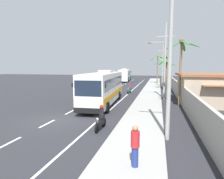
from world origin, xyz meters
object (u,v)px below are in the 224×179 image
(palm_fourth, at_px, (166,63))
(motorcycle_beside_bus, at_px, (129,90))
(pedestrian_near_kerb, at_px, (135,145))
(palm_third, at_px, (181,57))
(utility_pole_mid, at_px, (164,59))
(utility_pole_far, at_px, (163,65))
(coach_bus_foreground, at_px, (104,87))
(palm_second, at_px, (165,69))
(palm_farthest, at_px, (158,63))
(motorcycle_trailing, at_px, (101,120))
(palm_nearest, at_px, (166,67))
(coach_bus_far_lane, at_px, (125,75))
(utility_pole_nearest, at_px, (170,49))

(palm_fourth, bearing_deg, motorcycle_beside_bus, -105.34)
(palm_fourth, bearing_deg, pedestrian_near_kerb, -93.34)
(palm_third, bearing_deg, motorcycle_beside_bus, 129.89)
(utility_pole_mid, bearing_deg, utility_pole_far, 89.73)
(coach_bus_foreground, distance_m, utility_pole_far, 20.69)
(palm_second, bearing_deg, pedestrian_near_kerb, -93.97)
(coach_bus_foreground, xyz_separation_m, utility_pole_far, (6.71, 19.41, 2.54))
(coach_bus_foreground, bearing_deg, palm_third, 7.85)
(palm_second, height_order, palm_third, palm_third)
(palm_second, relative_size, palm_third, 0.77)
(motorcycle_beside_bus, bearing_deg, palm_farthest, 77.31)
(motorcycle_trailing, distance_m, palm_nearest, 34.22)
(coach_bus_foreground, bearing_deg, palm_fourth, 76.38)
(utility_pole_far, xyz_separation_m, palm_farthest, (-1.03, 8.31, 0.70))
(coach_bus_far_lane, distance_m, motorcycle_beside_bus, 25.39)
(utility_pole_nearest, relative_size, palm_third, 1.39)
(motorcycle_trailing, xyz_separation_m, utility_pole_far, (4.44, 27.83, 3.86))
(motorcycle_trailing, height_order, palm_fourth, palm_fourth)
(utility_pole_nearest, relative_size, palm_second, 1.80)
(pedestrian_near_kerb, height_order, palm_third, palm_third)
(palm_third, distance_m, palm_fourth, 30.77)
(motorcycle_beside_bus, relative_size, palm_fourth, 0.27)
(coach_bus_far_lane, bearing_deg, utility_pole_mid, -70.58)
(utility_pole_far, height_order, palm_fourth, utility_pole_far)
(utility_pole_mid, bearing_deg, palm_nearest, 87.05)
(pedestrian_near_kerb, distance_m, palm_third, 14.98)
(motorcycle_beside_bus, relative_size, palm_farthest, 0.28)
(utility_pole_far, bearing_deg, palm_third, -85.25)
(coach_bus_foreground, distance_m, palm_second, 17.33)
(palm_fourth, bearing_deg, coach_bus_far_lane, 169.33)
(coach_bus_foreground, relative_size, palm_fourth, 1.61)
(palm_nearest, distance_m, palm_third, 24.08)
(motorcycle_trailing, bearing_deg, utility_pole_far, 80.93)
(utility_pole_mid, bearing_deg, motorcycle_beside_bus, 141.60)
(pedestrian_near_kerb, xyz_separation_m, palm_nearest, (2.56, 38.08, 3.15))
(motorcycle_trailing, xyz_separation_m, pedestrian_near_kerb, (2.85, -4.47, 0.38))
(coach_bus_foreground, relative_size, palm_nearest, 1.94)
(motorcycle_beside_bus, relative_size, utility_pole_mid, 0.20)
(pedestrian_near_kerb, distance_m, palm_farthest, 40.83)
(palm_second, bearing_deg, utility_pole_mid, -92.46)
(motorcycle_trailing, height_order, utility_pole_mid, utility_pole_mid)
(motorcycle_trailing, relative_size, utility_pole_nearest, 0.20)
(utility_pole_nearest, distance_m, palm_fourth, 41.11)
(utility_pole_nearest, xyz_separation_m, palm_second, (0.55, 24.90, -1.26))
(motorcycle_beside_bus, height_order, palm_third, palm_third)
(motorcycle_trailing, bearing_deg, coach_bus_foreground, 105.04)
(motorcycle_trailing, xyz_separation_m, palm_third, (5.96, 9.56, 4.62))
(coach_bus_far_lane, distance_m, palm_third, 35.10)
(coach_bus_far_lane, height_order, palm_second, palm_second)
(coach_bus_far_lane, height_order, palm_fourth, palm_fourth)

